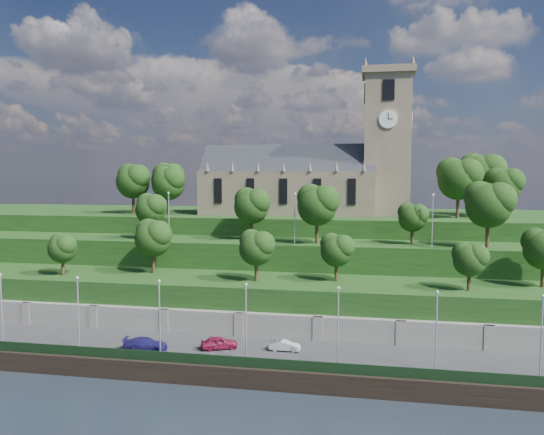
% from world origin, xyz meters
% --- Properties ---
extents(ground, '(320.00, 320.00, 0.00)m').
position_xyz_m(ground, '(0.00, 0.00, 0.00)').
color(ground, black).
rests_on(ground, ground).
extents(promenade, '(160.00, 12.00, 2.00)m').
position_xyz_m(promenade, '(0.00, 6.00, 1.00)').
color(promenade, '#2D2D30').
rests_on(promenade, ground).
extents(quay_wall, '(160.00, 0.50, 2.20)m').
position_xyz_m(quay_wall, '(0.00, -0.05, 1.10)').
color(quay_wall, black).
rests_on(quay_wall, ground).
extents(fence, '(160.00, 0.10, 1.20)m').
position_xyz_m(fence, '(0.00, 0.60, 2.60)').
color(fence, black).
rests_on(fence, promenade).
extents(retaining_wall, '(160.00, 2.10, 5.00)m').
position_xyz_m(retaining_wall, '(0.00, 11.97, 2.50)').
color(retaining_wall, slate).
rests_on(retaining_wall, ground).
extents(embankment_lower, '(160.00, 12.00, 8.00)m').
position_xyz_m(embankment_lower, '(0.00, 18.00, 4.00)').
color(embankment_lower, '#183913').
rests_on(embankment_lower, ground).
extents(embankment_upper, '(160.00, 10.00, 12.00)m').
position_xyz_m(embankment_upper, '(0.00, 29.00, 6.00)').
color(embankment_upper, '#183913').
rests_on(embankment_upper, ground).
extents(hilltop, '(160.00, 32.00, 15.00)m').
position_xyz_m(hilltop, '(0.00, 50.00, 7.50)').
color(hilltop, '#183913').
rests_on(hilltop, ground).
extents(church, '(38.60, 12.35, 27.60)m').
position_xyz_m(church, '(0.79, 45.98, 22.52)').
color(church, '#6E5D4D').
rests_on(church, hilltop).
extents(trees_lower, '(70.57, 8.70, 7.99)m').
position_xyz_m(trees_lower, '(1.48, 18.47, 12.83)').
color(trees_lower, '#322513').
rests_on(trees_lower, embankment_lower).
extents(trees_upper, '(57.90, 9.02, 9.56)m').
position_xyz_m(trees_upper, '(5.85, 27.94, 17.85)').
color(trees_upper, '#322513').
rests_on(trees_upper, embankment_upper).
extents(trees_hilltop, '(73.80, 16.83, 11.41)m').
position_xyz_m(trees_hilltop, '(3.92, 45.01, 21.84)').
color(trees_hilltop, '#322513').
rests_on(trees_hilltop, hilltop).
extents(lamp_posts_promenade, '(60.36, 0.36, 8.76)m').
position_xyz_m(lamp_posts_promenade, '(-2.00, 2.50, 7.00)').
color(lamp_posts_promenade, '#B2B2B7').
rests_on(lamp_posts_promenade, promenade).
extents(lamp_posts_upper, '(40.36, 0.36, 7.75)m').
position_xyz_m(lamp_posts_upper, '(0.00, 26.00, 16.48)').
color(lamp_posts_upper, '#B2B2B7').
rests_on(lamp_posts_upper, embankment_upper).
extents(car_left, '(4.64, 3.30, 1.47)m').
position_xyz_m(car_left, '(-6.09, 6.04, 2.73)').
color(car_left, maroon).
rests_on(car_left, promenade).
extents(car_middle, '(3.64, 1.31, 1.19)m').
position_xyz_m(car_middle, '(1.61, 6.81, 2.60)').
color(car_middle, '#AAAAAF').
rests_on(car_middle, promenade).
extents(car_right, '(5.31, 2.59, 1.49)m').
position_xyz_m(car_right, '(-14.39, 3.92, 2.74)').
color(car_right, navy).
rests_on(car_right, promenade).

